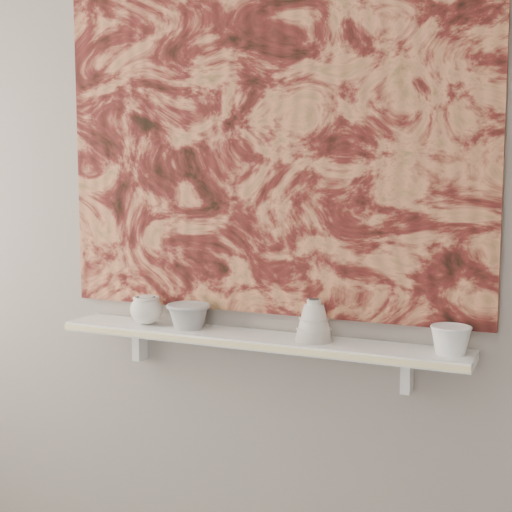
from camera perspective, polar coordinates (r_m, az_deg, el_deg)
The scene contains 11 objects.
wall_back at distance 2.38m, azimuth 0.82°, elevation 4.03°, with size 3.60×3.60×0.00m, color gray.
shelf at distance 2.36m, azimuth -0.11°, elevation -6.69°, with size 1.40×0.18×0.03m, color white.
shelf_stripe at distance 2.27m, azimuth -1.08°, elevation -7.17°, with size 1.40×0.01×0.02m, color #F9EAA6.
bracket_left at distance 2.66m, azimuth -9.27°, elevation -6.91°, with size 0.03×0.06×0.12m, color white.
bracket_right at distance 2.29m, azimuth 12.00°, elevation -9.18°, with size 0.03×0.06×0.12m, color white.
painting at distance 2.37m, azimuth 0.69°, elevation 8.61°, with size 1.50×0.03×1.10m, color maroon.
house_motif at distance 2.23m, azimuth 11.25°, elevation 0.70°, with size 0.09×0.00×0.08m, color black.
bowl_grey at distance 2.45m, azimuth -5.42°, elevation -4.78°, with size 0.15×0.15×0.09m, color #9B9A98, non-canonical shape.
cup_cream at distance 2.54m, azimuth -8.77°, elevation -4.27°, with size 0.11×0.11×0.10m, color beige, non-canonical shape.
bell_vessel at distance 2.26m, azimuth 4.65°, elevation -5.13°, with size 0.12×0.12×0.13m, color silver, non-canonical shape.
bowl_white at distance 2.17m, azimuth 15.32°, elevation -6.49°, with size 0.12×0.12×0.09m, color white, non-canonical shape.
Camera 1 is at (0.94, -0.59, 1.45)m, focal length 50.00 mm.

